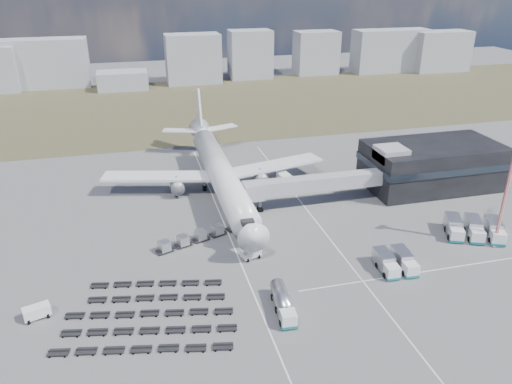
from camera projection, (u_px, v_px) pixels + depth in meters
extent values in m
plane|color=#565659|center=(255.00, 268.00, 84.18)|extent=(420.00, 420.00, 0.00)
cube|color=#443E29|center=(181.00, 107.00, 181.22)|extent=(420.00, 90.00, 0.01)
cube|color=silver|center=(237.00, 255.00, 88.14)|extent=(0.25, 110.00, 0.01)
cube|color=silver|center=(332.00, 242.00, 92.21)|extent=(0.25, 110.00, 0.01)
cube|color=silver|center=(413.00, 273.00, 82.77)|extent=(40.00, 0.25, 0.01)
cube|color=black|center=(432.00, 165.00, 114.13)|extent=(30.00, 16.00, 10.00)
cube|color=#262D38|center=(433.00, 160.00, 113.64)|extent=(30.40, 16.40, 1.60)
cube|color=#939399|center=(391.00, 154.00, 107.80)|extent=(6.00, 6.00, 3.00)
cube|color=#939399|center=(315.00, 183.00, 104.25)|extent=(29.80, 3.00, 3.00)
cube|color=#939399|center=(253.00, 191.00, 100.78)|extent=(4.00, 3.60, 3.40)
cylinder|color=slate|center=(260.00, 200.00, 102.61)|extent=(0.70, 0.70, 5.10)
cylinder|color=black|center=(260.00, 210.00, 103.48)|extent=(1.40, 0.90, 1.40)
cylinder|color=white|center=(221.00, 174.00, 108.46)|extent=(5.60, 48.00, 5.60)
cone|color=white|center=(250.00, 231.00, 85.08)|extent=(5.60, 5.00, 5.60)
cone|color=white|center=(202.00, 133.00, 132.83)|extent=(5.60, 8.00, 5.60)
cube|color=black|center=(247.00, 222.00, 86.51)|extent=(2.20, 2.00, 0.80)
cube|color=white|center=(159.00, 176.00, 110.43)|extent=(25.59, 11.38, 0.50)
cube|color=white|center=(272.00, 166.00, 116.30)|extent=(25.59, 11.38, 0.50)
cylinder|color=slate|center=(177.00, 185.00, 110.16)|extent=(3.00, 5.00, 3.00)
cylinder|color=slate|center=(260.00, 177.00, 114.45)|extent=(3.00, 5.00, 3.00)
cube|color=white|center=(180.00, 130.00, 133.19)|extent=(9.49, 5.63, 0.35)
cube|color=white|center=(220.00, 127.00, 135.67)|extent=(9.49, 5.63, 0.35)
cube|color=white|center=(199.00, 109.00, 133.12)|extent=(0.50, 9.06, 11.45)
cylinder|color=slate|center=(243.00, 236.00, 91.61)|extent=(0.50, 0.50, 2.50)
cylinder|color=slate|center=(205.00, 185.00, 112.94)|extent=(0.60, 0.60, 2.50)
cylinder|color=slate|center=(232.00, 183.00, 114.38)|extent=(0.60, 0.60, 2.50)
cylinder|color=black|center=(243.00, 240.00, 91.92)|extent=(0.50, 1.20, 1.20)
cube|color=#9699A3|center=(43.00, 63.00, 206.05)|extent=(36.08, 12.00, 19.71)
cube|color=#9699A3|center=(123.00, 80.00, 205.51)|extent=(20.17, 12.00, 7.27)
cube|color=#9699A3|center=(193.00, 59.00, 213.79)|extent=(23.10, 12.00, 20.59)
cube|color=#9699A3|center=(250.00, 54.00, 223.69)|extent=(18.76, 12.00, 20.89)
cube|color=#9699A3|center=(316.00, 53.00, 232.88)|extent=(19.60, 12.00, 19.36)
cube|color=#9699A3|center=(390.00, 51.00, 237.81)|extent=(36.05, 12.00, 19.50)
cube|color=#9699A3|center=(440.00, 51.00, 239.01)|extent=(26.96, 12.00, 18.68)
cube|color=white|center=(288.00, 318.00, 70.15)|extent=(2.36, 2.36, 2.10)
cube|color=#146870|center=(288.00, 323.00, 70.49)|extent=(2.46, 2.46, 0.46)
cylinder|color=#B8B8BD|center=(282.00, 297.00, 73.99)|extent=(2.83, 7.00, 2.28)
cube|color=slate|center=(282.00, 303.00, 74.42)|extent=(2.74, 6.99, 0.32)
cylinder|color=black|center=(283.00, 310.00, 73.29)|extent=(2.44, 1.19, 1.00)
cube|color=white|center=(251.00, 254.00, 86.93)|extent=(3.72, 2.77, 1.49)
cube|color=white|center=(37.00, 312.00, 71.89)|extent=(4.06, 2.76, 2.03)
cube|color=white|center=(286.00, 181.00, 114.18)|extent=(3.12, 6.29, 2.82)
cube|color=#146870|center=(286.00, 186.00, 114.66)|extent=(3.24, 6.40, 0.45)
cube|color=white|center=(392.00, 272.00, 81.05)|extent=(2.34, 2.25, 2.13)
cube|color=#146870|center=(391.00, 276.00, 81.39)|extent=(2.45, 2.36, 0.44)
cube|color=#B8B8BD|center=(383.00, 259.00, 83.92)|extent=(2.57, 4.58, 2.51)
cube|color=white|center=(411.00, 269.00, 81.62)|extent=(2.34, 2.25, 2.13)
cube|color=#146870|center=(410.00, 274.00, 81.96)|extent=(2.45, 2.36, 0.44)
cube|color=#B8B8BD|center=(401.00, 257.00, 84.49)|extent=(2.57, 4.58, 2.51)
cube|color=white|center=(456.00, 235.00, 91.94)|extent=(3.17, 3.12, 2.33)
cube|color=#146870|center=(456.00, 239.00, 92.31)|extent=(3.31, 3.26, 0.48)
cube|color=#B8B8BD|center=(453.00, 223.00, 95.10)|extent=(4.29, 5.49, 2.76)
cube|color=white|center=(477.00, 236.00, 91.41)|extent=(3.17, 3.12, 2.33)
cube|color=#146870|center=(476.00, 240.00, 91.78)|extent=(3.31, 3.26, 0.48)
cube|color=#B8B8BD|center=(473.00, 225.00, 94.57)|extent=(4.29, 5.49, 2.76)
cube|color=white|center=(498.00, 238.00, 90.88)|extent=(3.17, 3.12, 2.33)
cube|color=#146870|center=(497.00, 242.00, 91.25)|extent=(3.31, 3.26, 0.48)
cube|color=#B8B8BD|center=(493.00, 226.00, 94.05)|extent=(4.29, 5.49, 2.76)
cube|color=black|center=(165.00, 251.00, 88.80)|extent=(3.40, 2.73, 0.20)
cube|color=#B8B8BD|center=(165.00, 246.00, 88.40)|extent=(2.33, 2.33, 1.70)
cube|color=black|center=(183.00, 245.00, 90.68)|extent=(3.40, 2.73, 0.20)
cube|color=#B8B8BD|center=(183.00, 240.00, 90.28)|extent=(2.33, 2.33, 1.70)
cube|color=black|center=(201.00, 239.00, 92.56)|extent=(3.40, 2.73, 0.20)
cube|color=#B8B8BD|center=(201.00, 234.00, 92.16)|extent=(2.33, 2.33, 1.70)
cube|color=black|center=(218.00, 234.00, 94.44)|extent=(3.40, 2.73, 0.20)
cube|color=#B8B8BD|center=(218.00, 229.00, 94.04)|extent=(2.33, 2.33, 1.70)
cube|color=black|center=(234.00, 228.00, 96.32)|extent=(3.40, 2.73, 0.20)
cube|color=#B8B8BD|center=(234.00, 224.00, 95.92)|extent=(2.33, 2.33, 1.70)
cube|color=black|center=(141.00, 349.00, 65.98)|extent=(24.97, 6.41, 0.65)
cube|color=black|center=(146.00, 330.00, 69.42)|extent=(24.97, 6.41, 0.65)
cube|color=black|center=(150.00, 313.00, 72.86)|extent=(24.97, 6.41, 0.65)
cube|color=black|center=(153.00, 297.00, 76.30)|extent=(21.44, 5.68, 0.65)
cube|color=black|center=(157.00, 283.00, 79.74)|extent=(21.44, 5.68, 0.65)
cylinder|color=red|center=(507.00, 190.00, 86.66)|extent=(0.62, 0.62, 22.09)
cube|color=#565659|center=(494.00, 244.00, 91.17)|extent=(1.77, 1.77, 0.27)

